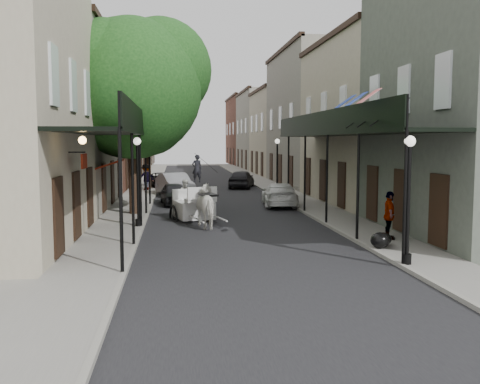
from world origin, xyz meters
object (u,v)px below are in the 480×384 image
object	(u,v)px
pedestrian_sidewalk_left	(146,177)
car_left_far	(162,180)
pedestrian_walking	(186,195)
pedestrian_sidewalk_right	(389,215)
tree_near	(140,83)
car_right_near	(280,195)
lamppost_right_far	(277,166)
horse	(209,206)
car_right_far	(241,179)
tree_far	(152,112)
carriage	(191,193)
lamppost_left	(138,180)
car_left_mid	(175,185)
car_left_near	(175,194)
lamppost_right_near	(408,198)

from	to	relation	value
pedestrian_sidewalk_left	car_left_far	bearing A→B (deg)	-135.93
pedestrian_walking	pedestrian_sidewalk_right	xyz separation A→B (m)	(7.14, -10.07, 0.17)
tree_near	car_right_near	world-z (taller)	tree_near
lamppost_right_far	car_right_near	distance (m)	5.24
horse	car_right_far	world-z (taller)	horse
tree_far	car_right_near	distance (m)	14.43
tree_near	pedestrian_sidewalk_left	xyz separation A→B (m)	(-0.50, 12.54, -5.42)
carriage	car_right_near	xyz separation A→B (m)	(5.10, 4.22, -0.54)
lamppost_left	lamppost_right_far	size ratio (longest dim) A/B	1.00
car_left_mid	car_left_near	bearing A→B (deg)	-105.65
car_left_near	lamppost_right_near	bearing A→B (deg)	-73.86
horse	car_right_far	xyz separation A→B (m)	(3.74, 19.06, -0.20)
pedestrian_sidewalk_left	car_right_near	xyz separation A→B (m)	(7.99, -9.70, -0.40)
lamppost_right_far	car_right_near	size ratio (longest dim) A/B	0.81
car_left_near	car_left_mid	xyz separation A→B (m)	(0.00, 4.77, 0.13)
lamppost_right_far	pedestrian_sidewalk_left	xyz separation A→B (m)	(-8.80, 4.72, -0.98)
car_left_near	tree_far	bearing A→B (deg)	93.76
lamppost_right_near	lamppost_right_far	xyz separation A→B (m)	(0.00, 20.00, 0.00)
horse	lamppost_right_near	bearing A→B (deg)	109.63
car_left_far	car_right_far	xyz separation A→B (m)	(6.20, -0.96, 0.12)
pedestrian_walking	car_left_mid	xyz separation A→B (m)	(-0.60, 7.40, -0.05)
lamppost_left	car_left_mid	distance (m)	13.44
tree_near	carriage	distance (m)	5.96
horse	car_right_near	size ratio (longest dim) A/B	0.48
tree_near	car_left_far	world-z (taller)	tree_near
car_left_near	car_left_mid	distance (m)	4.77
lamppost_right_far	car_right_far	bearing A→B (deg)	102.00
lamppost_left	lamppost_right_far	xyz separation A→B (m)	(8.20, 12.00, 0.00)
car_right_near	tree_far	bearing A→B (deg)	-49.83
pedestrian_walking	car_right_far	size ratio (longest dim) A/B	0.39
lamppost_right_far	car_left_near	xyz separation A→B (m)	(-6.70, -3.47, -1.41)
lamppost_right_near	lamppost_left	xyz separation A→B (m)	(-8.20, 8.00, 0.00)
lamppost_right_far	car_right_far	size ratio (longest dim) A/B	0.88
pedestrian_sidewalk_right	carriage	bearing A→B (deg)	59.32
pedestrian_sidewalk_left	car_left_mid	bearing A→B (deg)	94.12
car_left_near	car_right_far	xyz separation A→B (m)	(5.20, 10.53, 0.08)
pedestrian_sidewalk_left	pedestrian_walking	bearing A→B (deg)	76.56
pedestrian_sidewalk_left	horse	bearing A→B (deg)	74.58
lamppost_left	car_right_near	distance (m)	10.28
lamppost_right_near	car_left_mid	xyz separation A→B (m)	(-6.70, 21.30, -1.28)
lamppost_right_near	car_right_near	world-z (taller)	lamppost_right_near
horse	tree_near	bearing A→B (deg)	-67.35
carriage	pedestrian_walking	xyz separation A→B (m)	(-0.19, 3.10, -0.38)
tree_near	pedestrian_sidewalk_right	xyz separation A→B (m)	(9.34, -8.35, -5.49)
pedestrian_sidewalk_left	car_right_near	size ratio (longest dim) A/B	0.41
tree_far	car_right_near	world-z (taller)	tree_far
pedestrian_walking	car_left_mid	bearing A→B (deg)	100.38
horse	car_left_near	bearing A→B (deg)	-93.85
car_right_far	tree_near	bearing A→B (deg)	79.94
carriage	lamppost_right_far	bearing A→B (deg)	43.70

